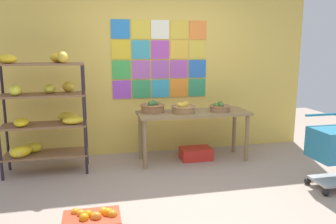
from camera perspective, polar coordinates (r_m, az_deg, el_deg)
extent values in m
plane|color=gray|center=(3.82, 3.86, -14.39)|extent=(9.48, 9.48, 0.00)
cube|color=gold|center=(5.18, -1.54, 8.69)|extent=(4.84, 0.06, 2.86)
cube|color=#287CC7|center=(5.06, -8.21, 13.96)|extent=(0.28, 0.01, 0.28)
cube|color=gold|center=(5.10, -4.76, 14.01)|extent=(0.28, 0.01, 0.28)
cube|color=#EAEECE|center=(5.15, -1.37, 14.01)|extent=(0.28, 0.01, 0.28)
cube|color=gold|center=(5.21, 1.95, 13.97)|extent=(0.28, 0.01, 0.28)
cube|color=orange|center=(5.30, 5.18, 13.88)|extent=(0.28, 0.01, 0.28)
cube|color=yellow|center=(5.06, -8.12, 10.58)|extent=(0.28, 0.01, 0.28)
cube|color=teal|center=(5.09, -4.71, 10.65)|extent=(0.28, 0.01, 0.28)
cube|color=#A946AA|center=(5.14, -1.35, 10.68)|extent=(0.28, 0.01, 0.28)
cube|color=gold|center=(5.21, 1.93, 10.68)|extent=(0.28, 0.01, 0.28)
cube|color=gold|center=(5.29, 5.12, 10.65)|extent=(0.28, 0.01, 0.28)
cube|color=green|center=(5.07, -8.03, 7.20)|extent=(0.28, 0.01, 0.28)
cube|color=#A558AA|center=(5.10, -4.65, 7.29)|extent=(0.28, 0.01, 0.28)
cube|color=#9E50AE|center=(5.15, -1.34, 7.36)|extent=(0.28, 0.01, 0.28)
cube|color=#A44DA9|center=(5.22, 1.91, 7.40)|extent=(0.28, 0.01, 0.28)
cube|color=blue|center=(5.30, 5.06, 7.42)|extent=(0.28, 0.01, 0.28)
cube|color=purple|center=(5.09, -7.94, 3.85)|extent=(0.28, 0.01, 0.28)
cube|color=#349857|center=(5.13, -4.60, 3.96)|extent=(0.28, 0.01, 0.28)
cube|color=#33A1C0|center=(5.18, -1.32, 4.06)|extent=(0.28, 0.01, 0.28)
cube|color=orange|center=(5.24, 1.89, 4.14)|extent=(0.28, 0.01, 0.28)
cube|color=#31915C|center=(5.33, 5.01, 4.21)|extent=(0.28, 0.01, 0.28)
cylinder|color=#271C26|center=(4.37, -14.17, -1.38)|extent=(0.04, 0.04, 1.45)
cylinder|color=#271C26|center=(4.88, -26.22, -0.92)|extent=(0.04, 0.04, 1.45)
cylinder|color=#271C26|center=(4.74, -14.06, -0.44)|extent=(0.04, 0.04, 1.45)
cube|color=brown|center=(4.72, -20.14, -6.79)|extent=(1.07, 0.41, 0.03)
ellipsoid|color=gold|center=(4.69, -24.69, -6.29)|extent=(0.27, 0.33, 0.12)
ellipsoid|color=yellow|center=(4.79, -22.02, -5.64)|extent=(0.24, 0.20, 0.14)
ellipsoid|color=yellow|center=(4.65, -23.92, -6.24)|extent=(0.31, 0.29, 0.15)
cube|color=brown|center=(4.62, -20.46, -2.11)|extent=(1.07, 0.41, 0.02)
ellipsoid|color=yellow|center=(4.59, -23.93, -1.63)|extent=(0.21, 0.31, 0.10)
ellipsoid|color=yellow|center=(4.49, -15.93, -1.38)|extent=(0.31, 0.22, 0.10)
ellipsoid|color=yellow|center=(4.69, -16.91, -0.76)|extent=(0.32, 0.26, 0.12)
cube|color=brown|center=(4.55, -20.79, 2.74)|extent=(1.07, 0.41, 0.02)
ellipsoid|color=yellow|center=(4.59, -19.67, 3.80)|extent=(0.15, 0.26, 0.12)
ellipsoid|color=yellow|center=(4.64, -16.78, 4.18)|extent=(0.22, 0.23, 0.14)
ellipsoid|color=yellow|center=(4.52, -24.81, 3.45)|extent=(0.18, 0.24, 0.14)
cube|color=brown|center=(4.52, -21.13, 7.71)|extent=(1.07, 0.41, 0.02)
ellipsoid|color=yellow|center=(4.37, -17.70, 8.99)|extent=(0.20, 0.29, 0.15)
ellipsoid|color=yellow|center=(4.56, -18.41, 8.86)|extent=(0.28, 0.29, 0.13)
ellipsoid|color=yellow|center=(4.48, -25.94, 8.20)|extent=(0.27, 0.21, 0.11)
cube|color=olive|center=(4.81, 4.39, -0.18)|extent=(1.62, 0.57, 0.04)
cylinder|color=olive|center=(4.52, -3.99, -5.65)|extent=(0.06, 0.06, 0.69)
cylinder|color=olive|center=(4.96, 13.42, -4.43)|extent=(0.06, 0.06, 0.69)
cylinder|color=olive|center=(4.95, -4.78, -4.19)|extent=(0.06, 0.06, 0.69)
cylinder|color=olive|center=(5.35, 11.32, -3.21)|extent=(0.06, 0.06, 0.69)
cylinder|color=#8F623E|center=(4.75, -2.65, 0.58)|extent=(0.33, 0.33, 0.10)
torus|color=olive|center=(4.74, -2.66, 1.20)|extent=(0.35, 0.35, 0.03)
sphere|color=#506732|center=(4.74, -2.63, 1.35)|extent=(0.09, 0.09, 0.09)
sphere|color=#4A6F2F|center=(4.77, -1.98, 1.41)|extent=(0.07, 0.07, 0.07)
sphere|color=#3C6D33|center=(4.71, -2.94, 1.40)|extent=(0.09, 0.09, 0.09)
sphere|color=#4E5C2C|center=(4.76, -2.42, 1.42)|extent=(0.07, 0.07, 0.07)
sphere|color=#3C6333|center=(4.73, -2.53, 1.49)|extent=(0.09, 0.09, 0.09)
sphere|color=#3F7038|center=(4.77, -2.74, 1.33)|extent=(0.07, 0.07, 0.07)
cylinder|color=#916843|center=(4.87, 8.92, 0.59)|extent=(0.28, 0.28, 0.08)
torus|color=#97623D|center=(4.86, 8.94, 1.06)|extent=(0.31, 0.31, 0.02)
sphere|color=#486F35|center=(4.82, 9.13, 1.19)|extent=(0.08, 0.08, 0.08)
sphere|color=#466A38|center=(4.82, 8.21, 1.12)|extent=(0.08, 0.08, 0.08)
sphere|color=#437022|center=(4.79, 8.39, 1.08)|extent=(0.07, 0.07, 0.07)
sphere|color=#3B7023|center=(4.86, 8.98, 1.31)|extent=(0.09, 0.09, 0.09)
cylinder|color=olive|center=(4.71, 2.66, 0.41)|extent=(0.32, 0.32, 0.09)
torus|color=#9D704B|center=(4.70, 2.67, 0.95)|extent=(0.34, 0.34, 0.03)
sphere|color=gold|center=(4.78, 2.88, 1.21)|extent=(0.09, 0.09, 0.09)
sphere|color=gold|center=(4.66, 2.51, 1.10)|extent=(0.09, 0.09, 0.09)
sphere|color=gold|center=(4.74, 3.06, 1.30)|extent=(0.10, 0.10, 0.10)
sphere|color=gold|center=(4.69, 2.71, 1.18)|extent=(0.09, 0.09, 0.09)
sphere|color=gold|center=(4.65, 2.07, 1.15)|extent=(0.09, 0.09, 0.09)
cube|color=red|center=(5.00, 4.81, -7.13)|extent=(0.46, 0.30, 0.17)
sphere|color=orange|center=(3.18, -11.03, -16.52)|extent=(0.09, 0.09, 0.09)
sphere|color=orange|center=(3.13, -10.29, -16.70)|extent=(0.09, 0.09, 0.09)
sphere|color=orange|center=(3.09, -12.44, -17.17)|extent=(0.08, 0.08, 0.08)
sphere|color=orange|center=(3.15, -13.60, -16.85)|extent=(0.09, 0.09, 0.09)
sphere|color=orange|center=(3.22, -15.67, -16.30)|extent=(0.08, 0.08, 0.08)
sphere|color=orange|center=(3.09, -14.25, -17.27)|extent=(0.08, 0.08, 0.08)
sphere|color=orange|center=(3.09, -12.14, -17.18)|extent=(0.08, 0.08, 0.08)
sphere|color=orange|center=(3.17, -14.72, -16.61)|extent=(0.08, 0.08, 0.08)
sphere|color=orange|center=(3.11, -9.55, -17.05)|extent=(0.09, 0.09, 0.09)
sphere|color=black|center=(4.21, 25.53, -12.40)|extent=(0.08, 0.08, 0.08)
sphere|color=black|center=(4.45, 22.87, -10.91)|extent=(0.08, 0.08, 0.08)
sphere|color=black|center=(4.69, 26.97, -10.14)|extent=(0.08, 0.08, 0.08)
cube|color=#A5A8AD|center=(4.43, 26.36, -10.49)|extent=(0.43, 0.35, 0.03)
cube|color=teal|center=(4.29, 26.86, -4.93)|extent=(0.51, 0.43, 0.35)
cylinder|color=teal|center=(4.42, 25.18, -0.41)|extent=(0.48, 0.03, 0.03)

